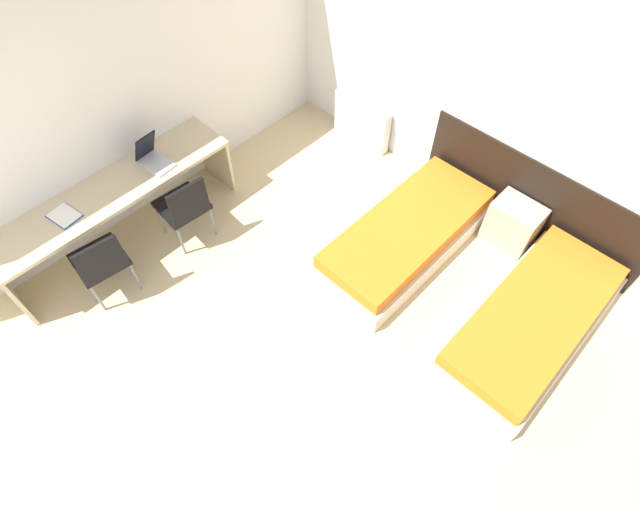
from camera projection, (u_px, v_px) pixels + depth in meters
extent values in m
plane|color=beige|center=(97.00, 485.00, 3.87)|extent=(20.00, 20.00, 0.00)
cube|color=white|center=(471.00, 80.00, 4.74)|extent=(5.39, 0.05, 2.70)
cube|color=white|center=(133.00, 88.00, 4.67)|extent=(0.05, 5.56, 2.70)
cube|color=black|center=(530.00, 200.00, 5.04)|extent=(2.40, 0.03, 0.90)
cube|color=beige|center=(406.00, 240.00, 5.17)|extent=(0.87, 2.01, 0.23)
cube|color=orange|center=(408.00, 228.00, 5.01)|extent=(0.79, 1.93, 0.16)
cube|color=beige|center=(529.00, 325.00, 4.58)|extent=(0.87, 2.01, 0.23)
cube|color=orange|center=(537.00, 314.00, 4.42)|extent=(0.79, 1.93, 0.16)
cube|color=beige|center=(513.00, 224.00, 5.11)|extent=(0.49, 0.35, 0.50)
cube|color=silver|center=(362.00, 121.00, 6.03)|extent=(0.78, 0.12, 0.56)
cube|color=#C6B28E|center=(110.00, 191.00, 4.75)|extent=(0.59, 2.46, 0.04)
cube|color=#C6B28E|center=(7.00, 289.00, 4.53)|extent=(0.53, 0.04, 0.70)
cube|color=#C6B28E|center=(216.00, 157.00, 5.57)|extent=(0.53, 0.04, 0.70)
cube|color=black|center=(182.00, 205.00, 5.00)|extent=(0.48, 0.48, 0.05)
cube|color=black|center=(189.00, 202.00, 4.74)|extent=(0.06, 0.40, 0.39)
cylinder|color=slate|center=(161.00, 219.00, 5.20)|extent=(0.02, 0.02, 0.42)
cylinder|color=slate|center=(192.00, 201.00, 5.36)|extent=(0.02, 0.02, 0.42)
cylinder|color=slate|center=(181.00, 241.00, 5.03)|extent=(0.02, 0.02, 0.42)
cylinder|color=slate|center=(213.00, 221.00, 5.19)|extent=(0.02, 0.02, 0.42)
cube|color=black|center=(100.00, 260.00, 4.60)|extent=(0.50, 0.50, 0.05)
cube|color=black|center=(101.00, 260.00, 4.33)|extent=(0.08, 0.40, 0.39)
cylinder|color=slate|center=(81.00, 272.00, 4.81)|extent=(0.02, 0.02, 0.42)
cylinder|color=slate|center=(118.00, 251.00, 4.95)|extent=(0.02, 0.02, 0.42)
cylinder|color=slate|center=(98.00, 298.00, 4.63)|extent=(0.02, 0.02, 0.42)
cylinder|color=slate|center=(136.00, 276.00, 4.78)|extent=(0.02, 0.02, 0.42)
cube|color=silver|center=(157.00, 163.00, 4.94)|extent=(0.37, 0.26, 0.02)
cube|color=black|center=(145.00, 146.00, 4.84)|extent=(0.18, 0.25, 0.32)
cube|color=#1E4793|center=(64.00, 216.00, 4.53)|extent=(0.31, 0.25, 0.01)
cube|color=white|center=(64.00, 215.00, 4.53)|extent=(0.29, 0.24, 0.01)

